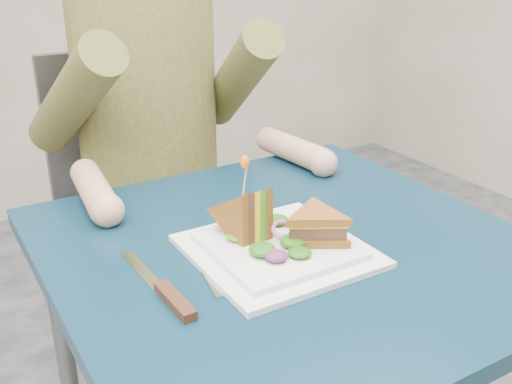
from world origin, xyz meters
TOP-DOWN VIEW (x-y plane):
  - table at (0.00, 0.00)m, footprint 0.75×0.75m
  - chair at (0.00, 0.71)m, footprint 0.42×0.40m
  - diner at (-0.00, 0.59)m, footprint 0.54×0.59m
  - plate at (-0.04, -0.02)m, footprint 0.26×0.26m
  - sandwich_flat at (0.02, -0.05)m, footprint 0.16×0.16m
  - sandwich_upright at (-0.07, 0.02)m, footprint 0.08×0.12m
  - fork at (-0.16, -0.01)m, footprint 0.05×0.18m
  - knife at (-0.24, -0.05)m, footprint 0.03×0.22m
  - toothpick at (-0.07, 0.02)m, footprint 0.01×0.01m
  - toothpick_frill at (-0.07, 0.02)m, footprint 0.01×0.01m
  - lettuce_spill at (-0.03, -0.01)m, footprint 0.15×0.13m
  - onion_ring at (-0.02, -0.02)m, footprint 0.04×0.04m

SIDE VIEW (x-z plane):
  - chair at x=0.00m, z-range 0.08..1.01m
  - table at x=0.00m, z-range 0.29..1.02m
  - fork at x=-0.16m, z-range 0.73..0.74m
  - knife at x=-0.24m, z-range 0.73..0.74m
  - plate at x=-0.04m, z-range 0.73..0.75m
  - lettuce_spill at x=-0.03m, z-range 0.75..0.77m
  - onion_ring at x=-0.02m, z-range 0.75..0.78m
  - sandwich_flat at x=0.02m, z-range 0.75..0.80m
  - sandwich_upright at x=-0.07m, z-range 0.72..0.85m
  - toothpick at x=-0.07m, z-range 0.82..0.88m
  - toothpick_frill at x=-0.07m, z-range 0.87..0.89m
  - diner at x=0.00m, z-range 0.54..1.29m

